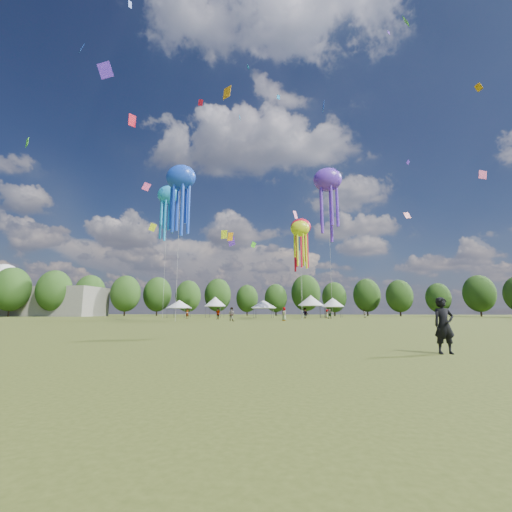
# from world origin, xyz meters

# --- Properties ---
(ground) EXTENTS (300.00, 300.00, 0.00)m
(ground) POSITION_xyz_m (0.00, 0.00, 0.00)
(ground) COLOR #384416
(ground) RESTS_ON ground
(observer_main) EXTENTS (0.65, 0.48, 1.63)m
(observer_main) POSITION_xyz_m (8.78, -2.74, 0.82)
(observer_main) COLOR black
(observer_main) RESTS_ON ground
(spectator_near) EXTENTS (1.01, 0.87, 1.80)m
(spectator_near) POSITION_xyz_m (-4.86, 30.02, 0.90)
(spectator_near) COLOR gray
(spectator_near) RESTS_ON ground
(spectators_far) EXTENTS (33.93, 23.60, 1.92)m
(spectators_far) POSITION_xyz_m (3.69, 47.91, 0.91)
(spectators_far) COLOR gray
(spectators_far) RESTS_ON ground
(festival_tents) EXTENTS (37.02, 11.00, 4.39)m
(festival_tents) POSITION_xyz_m (-4.67, 55.32, 3.09)
(festival_tents) COLOR #47474C
(festival_tents) RESTS_ON ground
(show_kites) EXTENTS (36.38, 23.00, 26.86)m
(show_kites) POSITION_xyz_m (-3.82, 41.14, 19.72)
(show_kites) COLOR blue
(show_kites) RESTS_ON ground
(small_kites) EXTENTS (76.71, 55.59, 45.16)m
(small_kites) POSITION_xyz_m (0.30, 42.82, 29.03)
(small_kites) COLOR blue
(small_kites) RESTS_ON ground
(treeline) EXTENTS (201.57, 95.24, 13.43)m
(treeline) POSITION_xyz_m (-3.87, 62.51, 6.54)
(treeline) COLOR #38281C
(treeline) RESTS_ON ground
(hangar) EXTENTS (40.00, 12.00, 8.00)m
(hangar) POSITION_xyz_m (-72.00, 72.00, 4.00)
(hangar) COLOR gray
(hangar) RESTS_ON ground
(radome) EXTENTS (9.00, 9.00, 16.00)m
(radome) POSITION_xyz_m (-88.00, 78.00, 9.99)
(radome) COLOR white
(radome) RESTS_ON ground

